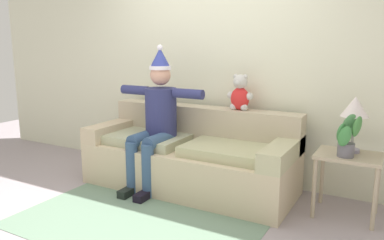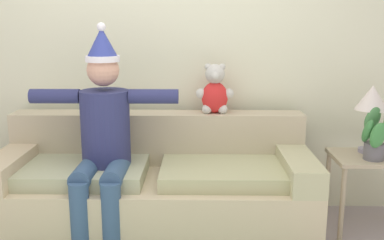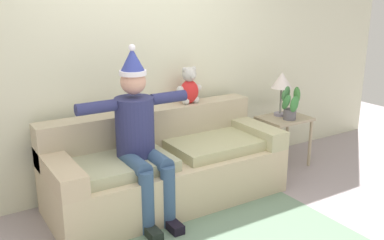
{
  "view_description": "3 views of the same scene",
  "coord_description": "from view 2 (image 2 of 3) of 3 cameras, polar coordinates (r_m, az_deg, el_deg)",
  "views": [
    {
      "loc": [
        1.92,
        -2.39,
        1.52
      ],
      "look_at": [
        0.08,
        0.9,
        0.77
      ],
      "focal_mm": 35.23,
      "sensor_mm": 36.0,
      "label": 1
    },
    {
      "loc": [
        0.32,
        -2.06,
        1.53
      ],
      "look_at": [
        0.27,
        0.86,
        0.89
      ],
      "focal_mm": 41.67,
      "sensor_mm": 36.0,
      "label": 2
    },
    {
      "loc": [
        -1.82,
        -2.37,
        1.93
      ],
      "look_at": [
        0.22,
        0.89,
        0.8
      ],
      "focal_mm": 40.43,
      "sensor_mm": 36.0,
      "label": 3
    }
  ],
  "objects": [
    {
      "name": "person_seated",
      "position": [
        3.08,
        -11.34,
        -1.97
      ],
      "size": [
        1.02,
        0.77,
        1.53
      ],
      "color": "navy",
      "rests_on": "ground_plane"
    },
    {
      "name": "side_table",
      "position": [
        3.53,
        21.77,
        -5.76
      ],
      "size": [
        0.55,
        0.43,
        0.58
      ],
      "color": "tan",
      "rests_on": "ground_plane"
    },
    {
      "name": "potted_plant",
      "position": [
        3.37,
        22.44,
        -1.84
      ],
      "size": [
        0.24,
        0.23,
        0.38
      ],
      "color": "#5E5B62",
      "rests_on": "side_table"
    },
    {
      "name": "teddy_bear",
      "position": [
        3.39,
        2.94,
        3.74
      ],
      "size": [
        0.29,
        0.17,
        0.38
      ],
      "color": "red",
      "rests_on": "couch"
    },
    {
      "name": "back_wall",
      "position": [
        3.62,
        -4.21,
        9.58
      ],
      "size": [
        7.0,
        0.1,
        2.7
      ],
      "primitive_type": "cube",
      "color": "beige",
      "rests_on": "ground_plane"
    },
    {
      "name": "table_lamp",
      "position": [
        3.5,
        22.04,
        2.28
      ],
      "size": [
        0.24,
        0.24,
        0.5
      ],
      "color": "gray",
      "rests_on": "side_table"
    },
    {
      "name": "couch",
      "position": [
        3.32,
        -4.74,
        -8.69
      ],
      "size": [
        2.24,
        0.89,
        0.85
      ],
      "color": "#C5B28F",
      "rests_on": "ground_plane"
    }
  ]
}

